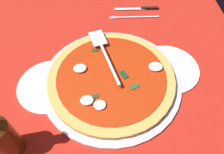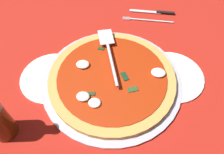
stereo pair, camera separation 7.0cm
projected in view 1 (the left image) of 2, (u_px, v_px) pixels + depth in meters
ground_plane at (104, 83)px, 72.19cm from camera, size 106.95×106.95×0.80cm
checker_pattern at (104, 82)px, 71.83cm from camera, size 106.95×106.95×0.10cm
pizza_pan at (112, 80)px, 71.56cm from camera, size 45.75×45.75×1.17cm
dinner_plate_left at (51, 86)px, 70.26cm from camera, size 20.89×20.89×1.00cm
dinner_plate_right at (168, 69)px, 74.58cm from camera, size 21.30×21.30×1.00cm
pizza at (112, 77)px, 70.24cm from camera, size 41.20×41.20×3.40cm
pizza_server at (105, 53)px, 72.93cm from camera, size 9.98×25.91×1.00cm
place_setting_far at (138, 13)px, 93.25cm from camera, size 21.92×13.33×1.40cm
beer_bottle at (1, 136)px, 51.32cm from camera, size 6.60×6.60×23.14cm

